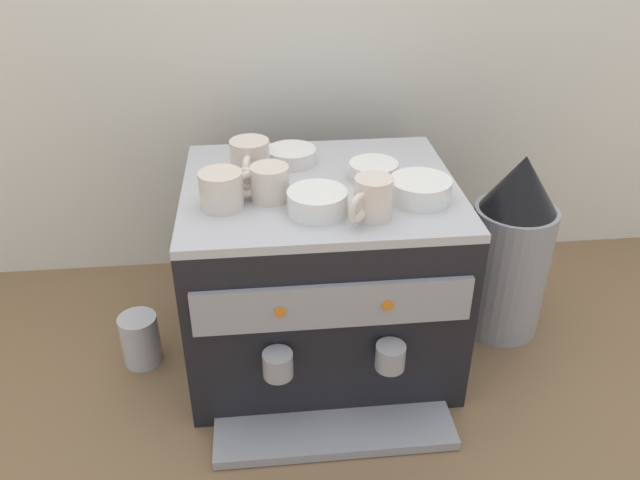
{
  "coord_description": "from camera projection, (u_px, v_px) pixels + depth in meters",
  "views": [
    {
      "loc": [
        -0.12,
        -1.14,
        0.96
      ],
      "look_at": [
        0.0,
        0.0,
        0.28
      ],
      "focal_mm": 35.59,
      "sensor_mm": 36.0,
      "label": 1
    }
  ],
  "objects": [
    {
      "name": "ceramic_bowl_3",
      "position": [
        317.0,
        202.0,
        1.16
      ],
      "size": [
        0.11,
        0.11,
        0.04
      ],
      "color": "white",
      "rests_on": "espresso_machine"
    },
    {
      "name": "coffee_grinder",
      "position": [
        510.0,
        250.0,
        1.43
      ],
      "size": [
        0.18,
        0.18,
        0.44
      ],
      "color": "#939399",
      "rests_on": "ground_plane"
    },
    {
      "name": "ground_plane",
      "position": [
        320.0,
        343.0,
        1.48
      ],
      "size": [
        4.0,
        4.0,
        0.0
      ],
      "primitive_type": "plane",
      "color": "brown"
    },
    {
      "name": "ceramic_bowl_1",
      "position": [
        291.0,
        156.0,
        1.35
      ],
      "size": [
        0.11,
        0.11,
        0.03
      ],
      "color": "white",
      "rests_on": "espresso_machine"
    },
    {
      "name": "ceramic_cup_0",
      "position": [
        250.0,
        159.0,
        1.28
      ],
      "size": [
        0.08,
        0.12,
        0.08
      ],
      "color": "beige",
      "rests_on": "espresso_machine"
    },
    {
      "name": "ceramic_cup_1",
      "position": [
        372.0,
        199.0,
        1.13
      ],
      "size": [
        0.09,
        0.1,
        0.08
      ],
      "color": "beige",
      "rests_on": "espresso_machine"
    },
    {
      "name": "tiled_backsplash_wall",
      "position": [
        303.0,
        54.0,
        1.53
      ],
      "size": [
        2.8,
        0.03,
        1.13
      ],
      "primitive_type": "cube",
      "color": "silver",
      "rests_on": "ground_plane"
    },
    {
      "name": "ceramic_cup_2",
      "position": [
        223.0,
        189.0,
        1.17
      ],
      "size": [
        0.12,
        0.08,
        0.07
      ],
      "color": "beige",
      "rests_on": "espresso_machine"
    },
    {
      "name": "ceramic_bowl_2",
      "position": [
        420.0,
        190.0,
        1.2
      ],
      "size": [
        0.12,
        0.12,
        0.04
      ],
      "color": "white",
      "rests_on": "espresso_machine"
    },
    {
      "name": "milk_pitcher",
      "position": [
        140.0,
        339.0,
        1.4
      ],
      "size": [
        0.08,
        0.08,
        0.12
      ],
      "primitive_type": "cylinder",
      "color": "#B7B7BC",
      "rests_on": "ground_plane"
    },
    {
      "name": "espresso_machine",
      "position": [
        320.0,
        272.0,
        1.37
      ],
      "size": [
        0.55,
        0.57,
        0.41
      ],
      "color": "black",
      "rests_on": "ground_plane"
    },
    {
      "name": "ceramic_cup_3",
      "position": [
        268.0,
        183.0,
        1.2
      ],
      "size": [
        0.11,
        0.07,
        0.07
      ],
      "color": "beige",
      "rests_on": "espresso_machine"
    },
    {
      "name": "ceramic_bowl_0",
      "position": [
        373.0,
        171.0,
        1.28
      ],
      "size": [
        0.1,
        0.1,
        0.03
      ],
      "color": "white",
      "rests_on": "espresso_machine"
    }
  ]
}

